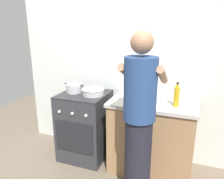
{
  "coord_description": "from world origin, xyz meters",
  "views": [
    {
      "loc": [
        0.91,
        -2.22,
        1.72
      ],
      "look_at": [
        0.05,
        0.12,
        1.0
      ],
      "focal_mm": 34.32,
      "sensor_mm": 36.0,
      "label": 1
    }
  ],
  "objects_px": {
    "stove_range": "(85,125)",
    "oil_bottle": "(177,96)",
    "mixing_bowl": "(93,91)",
    "pot": "(74,88)",
    "person": "(139,123)",
    "utensil_crock": "(139,88)"
  },
  "relations": [
    {
      "from": "utensil_crock",
      "to": "oil_bottle",
      "type": "bearing_deg",
      "value": -29.1
    },
    {
      "from": "pot",
      "to": "oil_bottle",
      "type": "height_order",
      "value": "oil_bottle"
    },
    {
      "from": "pot",
      "to": "oil_bottle",
      "type": "xyz_separation_m",
      "value": [
        1.3,
        -0.08,
        0.06
      ]
    },
    {
      "from": "oil_bottle",
      "to": "person",
      "type": "distance_m",
      "value": 0.57
    },
    {
      "from": "stove_range",
      "to": "mixing_bowl",
      "type": "relative_size",
      "value": 3.13
    },
    {
      "from": "mixing_bowl",
      "to": "oil_bottle",
      "type": "xyz_separation_m",
      "value": [
        1.02,
        -0.06,
        0.07
      ]
    },
    {
      "from": "pot",
      "to": "utensil_crock",
      "type": "height_order",
      "value": "utensil_crock"
    },
    {
      "from": "pot",
      "to": "utensil_crock",
      "type": "distance_m",
      "value": 0.84
    },
    {
      "from": "pot",
      "to": "person",
      "type": "distance_m",
      "value": 1.14
    },
    {
      "from": "utensil_crock",
      "to": "pot",
      "type": "bearing_deg",
      "value": -167.41
    },
    {
      "from": "pot",
      "to": "stove_range",
      "type": "bearing_deg",
      "value": 0.73
    },
    {
      "from": "stove_range",
      "to": "oil_bottle",
      "type": "relative_size",
      "value": 3.37
    },
    {
      "from": "utensil_crock",
      "to": "oil_bottle",
      "type": "relative_size",
      "value": 1.22
    },
    {
      "from": "stove_range",
      "to": "oil_bottle",
      "type": "height_order",
      "value": "oil_bottle"
    },
    {
      "from": "stove_range",
      "to": "utensil_crock",
      "type": "relative_size",
      "value": 2.77
    },
    {
      "from": "stove_range",
      "to": "pot",
      "type": "height_order",
      "value": "pot"
    },
    {
      "from": "mixing_bowl",
      "to": "oil_bottle",
      "type": "bearing_deg",
      "value": -3.61
    },
    {
      "from": "mixing_bowl",
      "to": "person",
      "type": "xyz_separation_m",
      "value": [
        0.72,
        -0.53,
        -0.09
      ]
    },
    {
      "from": "mixing_bowl",
      "to": "oil_bottle",
      "type": "relative_size",
      "value": 1.08
    },
    {
      "from": "utensil_crock",
      "to": "person",
      "type": "xyz_separation_m",
      "value": [
        0.18,
        -0.73,
        -0.13
      ]
    },
    {
      "from": "pot",
      "to": "mixing_bowl",
      "type": "relative_size",
      "value": 0.93
    },
    {
      "from": "oil_bottle",
      "to": "person",
      "type": "xyz_separation_m",
      "value": [
        -0.29,
        -0.46,
        -0.15
      ]
    }
  ]
}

